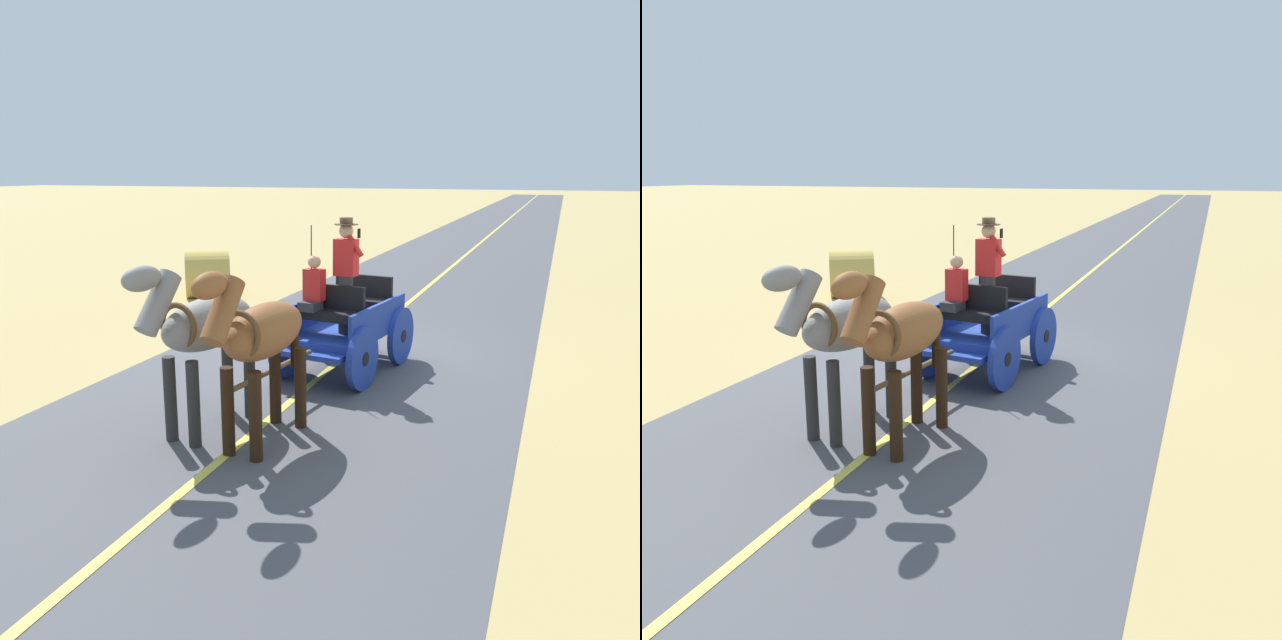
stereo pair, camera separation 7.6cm
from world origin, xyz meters
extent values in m
plane|color=tan|center=(0.00, 0.00, 0.00)|extent=(200.00, 200.00, 0.00)
cube|color=#4C4C51|center=(0.00, 0.00, 0.00)|extent=(6.27, 160.00, 0.01)
cube|color=#DBCC4C|center=(0.00, 0.00, 0.01)|extent=(0.12, 160.00, 0.00)
cube|color=#1E3899|center=(-0.26, 0.78, 0.66)|extent=(1.49, 2.34, 0.12)
cube|color=#1E3899|center=(-0.82, 0.86, 0.94)|extent=(0.34, 2.08, 0.44)
cube|color=#1E3899|center=(0.31, 0.70, 0.94)|extent=(0.34, 2.08, 0.44)
cube|color=#1E3899|center=(-0.09, 1.99, 0.56)|extent=(1.10, 0.38, 0.08)
cube|color=#1E3899|center=(-0.42, -0.41, 0.48)|extent=(0.74, 0.30, 0.06)
cube|color=black|center=(-0.17, 1.38, 1.04)|extent=(1.06, 0.50, 0.14)
cube|color=black|center=(-0.20, 1.20, 1.26)|extent=(1.02, 0.22, 0.44)
cube|color=black|center=(-0.32, 0.29, 1.04)|extent=(1.06, 0.50, 0.14)
cube|color=black|center=(-0.35, 0.11, 1.26)|extent=(1.02, 0.22, 0.44)
cylinder|color=#1E3899|center=(-0.80, 1.63, 0.48)|extent=(0.23, 0.96, 0.96)
cylinder|color=black|center=(-0.80, 1.63, 0.48)|extent=(0.15, 0.23, 0.21)
cylinder|color=#1E3899|center=(0.49, 1.46, 0.48)|extent=(0.23, 0.96, 0.96)
cylinder|color=black|center=(0.49, 1.46, 0.48)|extent=(0.15, 0.23, 0.21)
cylinder|color=#1E3899|center=(-1.01, 0.11, 0.48)|extent=(0.23, 0.96, 0.96)
cylinder|color=black|center=(-1.01, 0.11, 0.48)|extent=(0.15, 0.23, 0.21)
cylinder|color=#1E3899|center=(0.28, -0.07, 0.48)|extent=(0.23, 0.96, 0.96)
cylinder|color=black|center=(0.28, -0.07, 0.48)|extent=(0.15, 0.23, 0.21)
cylinder|color=brown|center=(0.04, 2.96, 0.61)|extent=(0.34, 1.99, 0.07)
cylinder|color=black|center=(0.12, 1.34, 1.74)|extent=(0.02, 0.02, 1.30)
cylinder|color=#2D2D33|center=(-0.36, 1.13, 1.17)|extent=(0.22, 0.22, 0.90)
cube|color=red|center=(-0.36, 1.13, 1.90)|extent=(0.37, 0.26, 0.56)
sphere|color=tan|center=(-0.36, 1.13, 2.30)|extent=(0.22, 0.22, 0.22)
cylinder|color=#473323|center=(-0.36, 1.13, 2.40)|extent=(0.36, 0.36, 0.01)
cylinder|color=#473323|center=(-0.36, 1.13, 2.45)|extent=(0.20, 0.20, 0.10)
cylinder|color=red|center=(-0.53, 1.19, 2.08)|extent=(0.27, 0.11, 0.32)
cube|color=black|center=(-0.59, 1.22, 2.28)|extent=(0.03, 0.07, 0.14)
cube|color=#2D2D33|center=(0.09, 1.47, 1.18)|extent=(0.32, 0.36, 0.14)
cube|color=red|center=(0.07, 1.35, 1.49)|extent=(0.32, 0.24, 0.48)
sphere|color=tan|center=(0.07, 1.35, 1.84)|extent=(0.20, 0.20, 0.20)
ellipsoid|color=brown|center=(-0.25, 3.81, 1.37)|extent=(0.70, 1.60, 0.64)
cylinder|color=black|center=(-0.38, 4.37, 0.53)|extent=(0.15, 0.15, 1.05)
cylinder|color=black|center=(-0.02, 4.34, 0.53)|extent=(0.15, 0.15, 1.05)
cylinder|color=black|center=(-0.48, 3.28, 0.53)|extent=(0.15, 0.15, 1.05)
cylinder|color=black|center=(-0.12, 3.25, 0.53)|extent=(0.15, 0.15, 1.05)
cylinder|color=brown|center=(-0.17, 4.65, 1.77)|extent=(0.32, 0.67, 0.73)
ellipsoid|color=brown|center=(-0.15, 4.87, 2.07)|extent=(0.27, 0.56, 0.28)
cube|color=black|center=(-0.18, 4.63, 1.81)|extent=(0.10, 0.51, 0.56)
cylinder|color=black|center=(-0.32, 3.07, 1.07)|extent=(0.11, 0.11, 0.70)
torus|color=brown|center=(-0.20, 4.35, 1.45)|extent=(0.55, 0.12, 0.55)
ellipsoid|color=gray|center=(0.55, 3.70, 1.37)|extent=(0.83, 1.63, 0.64)
cylinder|color=#272726|center=(0.47, 4.27, 0.53)|extent=(0.15, 0.15, 1.05)
cylinder|color=#272726|center=(0.83, 4.20, 0.53)|extent=(0.15, 0.15, 1.05)
cylinder|color=#272726|center=(0.28, 3.19, 0.53)|extent=(0.15, 0.15, 1.05)
cylinder|color=#272726|center=(0.63, 3.13, 0.53)|extent=(0.15, 0.15, 1.05)
cylinder|color=gray|center=(0.70, 4.53, 1.77)|extent=(0.37, 0.68, 0.73)
ellipsoid|color=gray|center=(0.74, 4.75, 2.07)|extent=(0.31, 0.57, 0.28)
cube|color=#272726|center=(0.70, 4.51, 1.81)|extent=(0.15, 0.51, 0.56)
cylinder|color=#272726|center=(0.42, 2.97, 1.07)|extent=(0.11, 0.11, 0.70)
torus|color=brown|center=(0.65, 4.24, 1.45)|extent=(0.55, 0.17, 0.55)
cylinder|color=gold|center=(5.02, -3.94, 0.60)|extent=(1.56, 1.59, 1.20)
camera|label=1|loc=(-3.42, 10.47, 3.20)|focal=36.48mm
camera|label=2|loc=(-3.49, 10.44, 3.20)|focal=36.48mm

